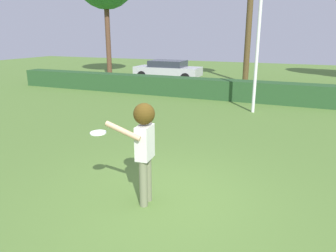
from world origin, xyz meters
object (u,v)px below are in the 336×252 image
lamppost (260,17)px  parked_car_silver (168,69)px  person (144,140)px  frisbee (98,133)px

lamppost → parked_car_silver: bearing=132.9°
person → frisbee: 0.81m
frisbee → lamppost: size_ratio=0.04×
lamppost → parked_car_silver: size_ratio=1.49×
person → parked_car_silver: size_ratio=0.43×
person → lamppost: bearing=85.0°
person → lamppost: (0.68, 7.73, 2.30)m
lamppost → person: bearing=-95.0°
person → frisbee: (-0.78, -0.19, 0.09)m
frisbee → parked_car_silver: 15.71m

